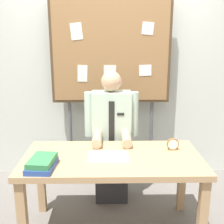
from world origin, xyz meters
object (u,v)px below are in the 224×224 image
person (111,142)px  book_stack (42,163)px  desk (112,166)px  open_notebook (108,157)px  desk_clock (173,145)px  bulletin_board (111,54)px

person → book_stack: person is taller
desk → book_stack: (-0.55, -0.22, 0.13)m
desk → open_notebook: open_notebook is taller
desk → desk_clock: 0.59m
desk_clock → book_stack: bearing=-162.0°
person → desk_clock: size_ratio=12.66×
bulletin_board → open_notebook: size_ratio=6.39×
desk → bulletin_board: bulletin_board is taller
book_stack → open_notebook: 0.55m
open_notebook → desk_clock: (0.58, 0.16, 0.04)m
open_notebook → desk_clock: bearing=15.3°
person → bulletin_board: bulletin_board is taller
bulletin_board → desk_clock: bearing=-58.6°
open_notebook → person: bearing=86.6°
desk → open_notebook: 0.11m
person → desk: bearing=-90.0°
bulletin_board → open_notebook: 1.33m
open_notebook → desk: bearing=30.0°
desk → open_notebook: size_ratio=4.53×
person → book_stack: size_ratio=4.54×
desk_clock → bulletin_board: bearing=121.4°
bulletin_board → desk_clock: 1.30m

